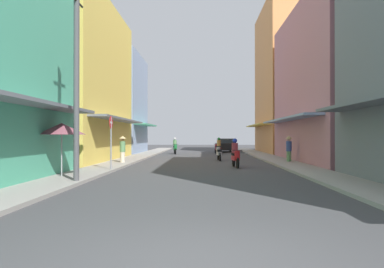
{
  "coord_description": "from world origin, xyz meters",
  "views": [
    {
      "loc": [
        0.09,
        -4.95,
        1.69
      ],
      "look_at": [
        -0.69,
        19.53,
        1.84
      ],
      "focal_mm": 34.21,
      "sensor_mm": 36.0,
      "label": 1
    }
  ],
  "objects_px": {
    "vendor_umbrella": "(62,129)",
    "utility_pole": "(76,82)",
    "parked_car": "(225,145)",
    "pedestrian_far": "(289,148)",
    "pedestrian_foreground": "(123,148)",
    "motorbike_red": "(235,154)",
    "street_sign_no_entry": "(111,136)",
    "motorbike_green": "(175,147)",
    "motorbike_maroon": "(218,147)",
    "motorbike_silver": "(219,153)"
  },
  "relations": [
    {
      "from": "vendor_umbrella",
      "to": "utility_pole",
      "type": "xyz_separation_m",
      "value": [
        1.07,
        -1.37,
        1.64
      ]
    },
    {
      "from": "parked_car",
      "to": "pedestrian_far",
      "type": "bearing_deg",
      "value": -79.31
    },
    {
      "from": "pedestrian_foreground",
      "to": "utility_pole",
      "type": "distance_m",
      "value": 9.57
    },
    {
      "from": "motorbike_red",
      "to": "street_sign_no_entry",
      "type": "relative_size",
      "value": 0.68
    },
    {
      "from": "motorbike_green",
      "to": "motorbike_red",
      "type": "height_order",
      "value": "same"
    },
    {
      "from": "motorbike_maroon",
      "to": "street_sign_no_entry",
      "type": "height_order",
      "value": "street_sign_no_entry"
    },
    {
      "from": "parked_car",
      "to": "vendor_umbrella",
      "type": "height_order",
      "value": "vendor_umbrella"
    },
    {
      "from": "motorbike_green",
      "to": "pedestrian_foreground",
      "type": "relative_size",
      "value": 1.05
    },
    {
      "from": "utility_pole",
      "to": "motorbike_red",
      "type": "bearing_deg",
      "value": 48.91
    },
    {
      "from": "motorbike_silver",
      "to": "utility_pole",
      "type": "height_order",
      "value": "utility_pole"
    },
    {
      "from": "parked_car",
      "to": "utility_pole",
      "type": "relative_size",
      "value": 0.59
    },
    {
      "from": "pedestrian_foreground",
      "to": "vendor_umbrella",
      "type": "height_order",
      "value": "vendor_umbrella"
    },
    {
      "from": "street_sign_no_entry",
      "to": "motorbike_silver",
      "type": "bearing_deg",
      "value": 56.72
    },
    {
      "from": "motorbike_silver",
      "to": "pedestrian_foreground",
      "type": "height_order",
      "value": "pedestrian_foreground"
    },
    {
      "from": "motorbike_maroon",
      "to": "street_sign_no_entry",
      "type": "relative_size",
      "value": 0.66
    },
    {
      "from": "motorbike_green",
      "to": "parked_car",
      "type": "distance_m",
      "value": 6.84
    },
    {
      "from": "utility_pole",
      "to": "street_sign_no_entry",
      "type": "height_order",
      "value": "utility_pole"
    },
    {
      "from": "motorbike_green",
      "to": "motorbike_red",
      "type": "distance_m",
      "value": 15.4
    },
    {
      "from": "motorbike_maroon",
      "to": "street_sign_no_entry",
      "type": "bearing_deg",
      "value": -108.39
    },
    {
      "from": "motorbike_silver",
      "to": "utility_pole",
      "type": "bearing_deg",
      "value": -113.56
    },
    {
      "from": "motorbike_silver",
      "to": "motorbike_maroon",
      "type": "bearing_deg",
      "value": 88.07
    },
    {
      "from": "motorbike_red",
      "to": "vendor_umbrella",
      "type": "xyz_separation_m",
      "value": [
        -7.3,
        -5.78,
        1.28
      ]
    },
    {
      "from": "pedestrian_foreground",
      "to": "motorbike_red",
      "type": "bearing_deg",
      "value": -17.05
    },
    {
      "from": "motorbike_red",
      "to": "parked_car",
      "type": "bearing_deg",
      "value": 88.39
    },
    {
      "from": "motorbike_red",
      "to": "motorbike_silver",
      "type": "xyz_separation_m",
      "value": [
        -0.66,
        5.63,
        -0.2
      ]
    },
    {
      "from": "motorbike_silver",
      "to": "pedestrian_foreground",
      "type": "distance_m",
      "value": 6.99
    },
    {
      "from": "motorbike_maroon",
      "to": "motorbike_silver",
      "type": "xyz_separation_m",
      "value": [
        -0.3,
        -9.04,
        -0.2
      ]
    },
    {
      "from": "motorbike_maroon",
      "to": "street_sign_no_entry",
      "type": "distance_m",
      "value": 18.34
    },
    {
      "from": "motorbike_maroon",
      "to": "pedestrian_far",
      "type": "bearing_deg",
      "value": -70.99
    },
    {
      "from": "motorbike_silver",
      "to": "street_sign_no_entry",
      "type": "xyz_separation_m",
      "value": [
        -5.47,
        -8.34,
        1.21
      ]
    },
    {
      "from": "vendor_umbrella",
      "to": "street_sign_no_entry",
      "type": "xyz_separation_m",
      "value": [
        1.17,
        3.07,
        -0.27
      ]
    },
    {
      "from": "pedestrian_foreground",
      "to": "pedestrian_far",
      "type": "bearing_deg",
      "value": 6.1
    },
    {
      "from": "vendor_umbrella",
      "to": "utility_pole",
      "type": "relative_size",
      "value": 0.31
    },
    {
      "from": "pedestrian_foreground",
      "to": "street_sign_no_entry",
      "type": "relative_size",
      "value": 0.65
    },
    {
      "from": "pedestrian_far",
      "to": "vendor_umbrella",
      "type": "bearing_deg",
      "value": -140.78
    },
    {
      "from": "parked_car",
      "to": "pedestrian_far",
      "type": "distance_m",
      "value": 16.56
    },
    {
      "from": "pedestrian_foreground",
      "to": "motorbike_green",
      "type": "bearing_deg",
      "value": 80.24
    },
    {
      "from": "motorbike_silver",
      "to": "motorbike_red",
      "type": "bearing_deg",
      "value": -83.29
    },
    {
      "from": "motorbike_red",
      "to": "street_sign_no_entry",
      "type": "bearing_deg",
      "value": -156.18
    },
    {
      "from": "utility_pole",
      "to": "street_sign_no_entry",
      "type": "relative_size",
      "value": 2.68
    },
    {
      "from": "street_sign_no_entry",
      "to": "pedestrian_foreground",
      "type": "bearing_deg",
      "value": 96.09
    },
    {
      "from": "motorbike_green",
      "to": "pedestrian_far",
      "type": "bearing_deg",
      "value": -55.18
    },
    {
      "from": "motorbike_maroon",
      "to": "street_sign_no_entry",
      "type": "xyz_separation_m",
      "value": [
        -5.78,
        -17.37,
        1.01
      ]
    },
    {
      "from": "utility_pole",
      "to": "vendor_umbrella",
      "type": "bearing_deg",
      "value": 127.87
    },
    {
      "from": "motorbike_silver",
      "to": "street_sign_no_entry",
      "type": "height_order",
      "value": "street_sign_no_entry"
    },
    {
      "from": "motorbike_red",
      "to": "parked_car",
      "type": "distance_m",
      "value": 19.41
    },
    {
      "from": "motorbike_green",
      "to": "utility_pole",
      "type": "height_order",
      "value": "utility_pole"
    },
    {
      "from": "motorbike_silver",
      "to": "pedestrian_far",
      "type": "bearing_deg",
      "value": -30.27
    },
    {
      "from": "pedestrian_foreground",
      "to": "vendor_umbrella",
      "type": "distance_m",
      "value": 7.91
    },
    {
      "from": "pedestrian_far",
      "to": "street_sign_no_entry",
      "type": "xyz_separation_m",
      "value": [
        -9.75,
        -5.84,
        0.76
      ]
    }
  ]
}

